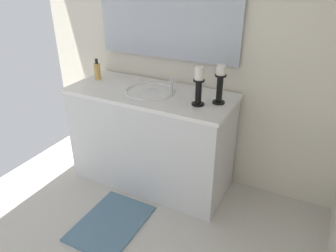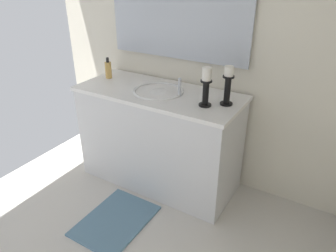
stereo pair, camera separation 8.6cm
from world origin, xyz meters
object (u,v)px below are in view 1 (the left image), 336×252
object	(u,v)px
mirror	(166,19)
candle_holder_short	(199,85)
candle_holder_tall	(220,84)
vanity_cabinet	(151,138)
soap_bottle	(97,71)
sink_basin	(150,96)
bath_mat	(111,223)

from	to	relation	value
mirror	candle_holder_short	bearing A→B (deg)	51.16
mirror	candle_holder_tall	bearing A→B (deg)	65.58
vanity_cabinet	soap_bottle	xyz separation A→B (m)	(-0.05, -0.55, 0.50)
mirror	soap_bottle	bearing A→B (deg)	-67.64
sink_basin	soap_bottle	bearing A→B (deg)	-95.57
soap_bottle	bath_mat	xyz separation A→B (m)	(0.68, 0.55, -0.91)
mirror	candle_holder_tall	size ratio (longest dim) A/B	4.39
sink_basin	bath_mat	world-z (taller)	sink_basin
candle_holder_short	bath_mat	xyz separation A→B (m)	(0.56, -0.43, -0.99)
sink_basin	vanity_cabinet	bearing A→B (deg)	-90.00
bath_mat	soap_bottle	bearing A→B (deg)	-140.98
bath_mat	candle_holder_tall	bearing A→B (deg)	139.67
vanity_cabinet	soap_bottle	world-z (taller)	soap_bottle
vanity_cabinet	mirror	size ratio (longest dim) A/B	1.10
soap_bottle	bath_mat	bearing A→B (deg)	39.02
mirror	candle_holder_short	distance (m)	0.66
candle_holder_tall	soap_bottle	size ratio (longest dim) A/B	1.55
vanity_cabinet	soap_bottle	size ratio (longest dim) A/B	7.49
candle_holder_tall	bath_mat	size ratio (longest dim) A/B	0.47
mirror	candle_holder_short	world-z (taller)	mirror
candle_holder_tall	sink_basin	bearing A→B (deg)	-87.09
candle_holder_short	soap_bottle	xyz separation A→B (m)	(-0.12, -0.98, -0.07)
vanity_cabinet	sink_basin	bearing A→B (deg)	90.00
mirror	candle_holder_short	size ratio (longest dim) A/B	4.40
sink_basin	candle_holder_short	size ratio (longest dim) A/B	1.44
mirror	bath_mat	bearing A→B (deg)	0.00
vanity_cabinet	candle_holder_tall	bearing A→B (deg)	92.91
vanity_cabinet	candle_holder_tall	xyz separation A→B (m)	(-0.03, 0.55, 0.57)
mirror	soap_bottle	world-z (taller)	mirror
vanity_cabinet	candle_holder_short	distance (m)	0.72
sink_basin	candle_holder_short	world-z (taller)	candle_holder_short
mirror	bath_mat	world-z (taller)	mirror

